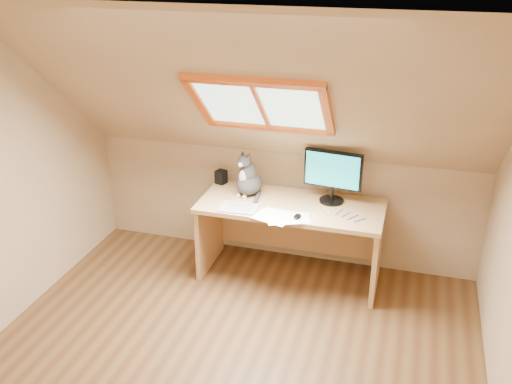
% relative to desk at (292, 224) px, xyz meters
% --- Properties ---
extents(ground, '(3.50, 3.50, 0.00)m').
position_rel_desk_xyz_m(ground, '(-0.17, -1.45, -0.48)').
color(ground, brown).
rests_on(ground, ground).
extents(room_shell, '(3.52, 3.52, 2.41)m').
position_rel_desk_xyz_m(room_shell, '(-0.17, -1.54, 0.95)').
color(room_shell, tan).
rests_on(room_shell, ground).
extents(desk, '(1.54, 0.67, 0.70)m').
position_rel_desk_xyz_m(desk, '(0.00, 0.00, 0.00)').
color(desk, tan).
rests_on(desk, ground).
extents(monitor, '(0.49, 0.21, 0.45)m').
position_rel_desk_xyz_m(monitor, '(0.31, 0.07, 0.48)').
color(monitor, black).
rests_on(monitor, desk).
extents(cat, '(0.30, 0.33, 0.41)m').
position_rel_desk_xyz_m(cat, '(-0.40, 0.02, 0.36)').
color(cat, '#3B3734').
rests_on(cat, desk).
extents(desk_speaker, '(0.11, 0.11, 0.12)m').
position_rel_desk_xyz_m(desk_speaker, '(-0.71, 0.18, 0.28)').
color(desk_speaker, black).
rests_on(desk_speaker, desk).
extents(graphics_tablet, '(0.32, 0.23, 0.01)m').
position_rel_desk_xyz_m(graphics_tablet, '(-0.39, -0.28, 0.22)').
color(graphics_tablet, '#B2B2B7').
rests_on(graphics_tablet, desk).
extents(mouse, '(0.06, 0.10, 0.03)m').
position_rel_desk_xyz_m(mouse, '(0.11, -0.31, 0.23)').
color(mouse, black).
rests_on(mouse, desk).
extents(papers, '(0.35, 0.30, 0.01)m').
position_rel_desk_xyz_m(papers, '(-0.03, -0.33, 0.22)').
color(papers, white).
rests_on(papers, desk).
extents(cables, '(0.51, 0.26, 0.01)m').
position_rel_desk_xyz_m(cables, '(0.40, -0.19, 0.22)').
color(cables, silver).
rests_on(cables, desk).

